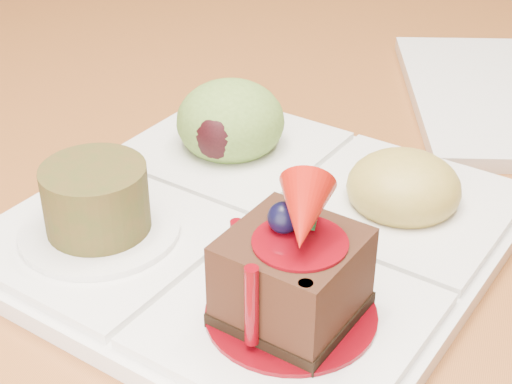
% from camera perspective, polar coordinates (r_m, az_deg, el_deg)
% --- Properties ---
extents(dining_table, '(1.00, 1.80, 0.75)m').
position_cam_1_polar(dining_table, '(0.81, 8.67, 6.22)').
color(dining_table, '#965326').
rests_on(dining_table, ground).
extents(sampler_plate, '(0.33, 0.33, 0.10)m').
position_cam_1_polar(sampler_plate, '(0.47, 0.11, -1.14)').
color(sampler_plate, white).
rests_on(sampler_plate, dining_table).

